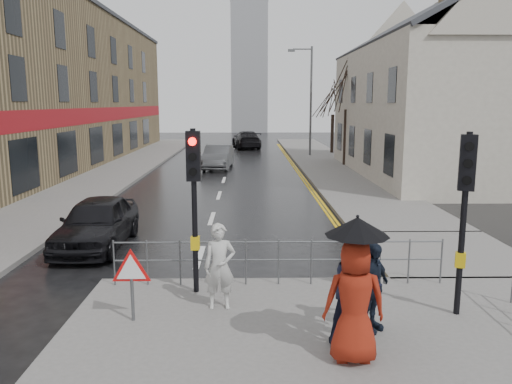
{
  "coord_description": "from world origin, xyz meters",
  "views": [
    {
      "loc": [
        1.3,
        -9.75,
        4.03
      ],
      "look_at": [
        1.51,
        3.83,
        1.61
      ],
      "focal_mm": 35.0,
      "sensor_mm": 36.0,
      "label": 1
    }
  ],
  "objects_px": {
    "pedestrian_with_umbrella": "(355,287)",
    "car_parked": "(97,223)",
    "pedestrian_d": "(372,287)",
    "pedestrian_b": "(356,291)",
    "car_mid": "(218,157)",
    "pedestrian_a": "(220,266)"
  },
  "relations": [
    {
      "from": "pedestrian_with_umbrella",
      "to": "car_parked",
      "type": "bearing_deg",
      "value": 131.31
    },
    {
      "from": "pedestrian_with_umbrella",
      "to": "pedestrian_d",
      "type": "bearing_deg",
      "value": 62.98
    },
    {
      "from": "pedestrian_b",
      "to": "car_parked",
      "type": "relative_size",
      "value": 0.43
    },
    {
      "from": "pedestrian_b",
      "to": "pedestrian_d",
      "type": "xyz_separation_m",
      "value": [
        0.38,
        0.45,
        -0.12
      ]
    },
    {
      "from": "pedestrian_b",
      "to": "pedestrian_with_umbrella",
      "type": "xyz_separation_m",
      "value": [
        -0.14,
        -0.56,
        0.27
      ]
    },
    {
      "from": "pedestrian_with_umbrella",
      "to": "car_mid",
      "type": "bearing_deg",
      "value": 98.28
    },
    {
      "from": "pedestrian_a",
      "to": "pedestrian_d",
      "type": "xyz_separation_m",
      "value": [
        2.66,
        -1.03,
        -0.05
      ]
    },
    {
      "from": "pedestrian_with_umbrella",
      "to": "pedestrian_d",
      "type": "xyz_separation_m",
      "value": [
        0.52,
        1.01,
        -0.4
      ]
    },
    {
      "from": "pedestrian_with_umbrella",
      "to": "car_parked",
      "type": "height_order",
      "value": "pedestrian_with_umbrella"
    },
    {
      "from": "pedestrian_b",
      "to": "pedestrian_with_umbrella",
      "type": "distance_m",
      "value": 0.64
    },
    {
      "from": "pedestrian_with_umbrella",
      "to": "car_mid",
      "type": "height_order",
      "value": "pedestrian_with_umbrella"
    },
    {
      "from": "pedestrian_b",
      "to": "pedestrian_d",
      "type": "distance_m",
      "value": 0.6
    },
    {
      "from": "pedestrian_b",
      "to": "car_mid",
      "type": "relative_size",
      "value": 0.41
    },
    {
      "from": "pedestrian_with_umbrella",
      "to": "car_parked",
      "type": "distance_m",
      "value": 8.92
    },
    {
      "from": "pedestrian_b",
      "to": "pedestrian_with_umbrella",
      "type": "bearing_deg",
      "value": -117.34
    },
    {
      "from": "car_parked",
      "to": "car_mid",
      "type": "distance_m",
      "value": 17.3
    },
    {
      "from": "pedestrian_a",
      "to": "pedestrian_b",
      "type": "height_order",
      "value": "pedestrian_b"
    },
    {
      "from": "pedestrian_a",
      "to": "car_mid",
      "type": "bearing_deg",
      "value": 88.82
    },
    {
      "from": "car_mid",
      "to": "car_parked",
      "type": "bearing_deg",
      "value": -93.71
    },
    {
      "from": "car_parked",
      "to": "car_mid",
      "type": "relative_size",
      "value": 0.94
    },
    {
      "from": "pedestrian_d",
      "to": "car_mid",
      "type": "relative_size",
      "value": 0.35
    },
    {
      "from": "pedestrian_b",
      "to": "pedestrian_d",
      "type": "relative_size",
      "value": 1.16
    }
  ]
}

